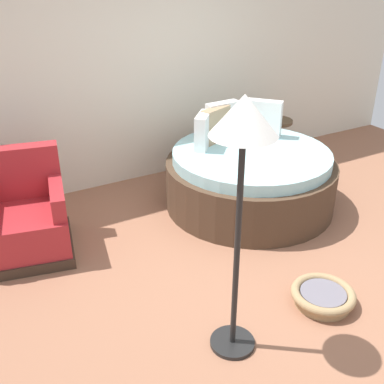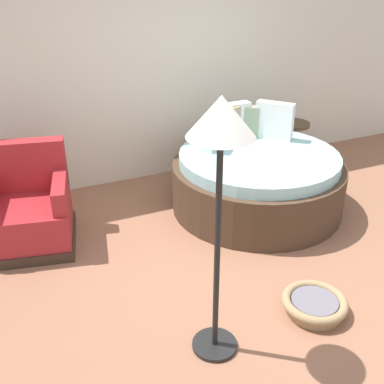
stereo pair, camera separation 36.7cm
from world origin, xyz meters
name	(u,v)px [view 2 (the right image)]	position (x,y,z in m)	size (l,w,h in m)	color
ground_plane	(255,275)	(0.00, 0.00, -0.01)	(8.00, 8.00, 0.02)	#936047
back_wall	(155,52)	(0.00, 2.38, 1.50)	(8.00, 0.12, 2.99)	silver
round_daybed	(257,179)	(0.65, 1.08, 0.33)	(1.83, 1.83, 1.05)	#473323
red_armchair	(29,211)	(-1.69, 1.35, 0.33)	(0.95, 0.95, 0.94)	#38281E
pet_basket	(314,304)	(0.18, -0.60, 0.07)	(0.51, 0.51, 0.13)	#9E7F56
side_table	(292,129)	(1.76, 2.05, 0.43)	(0.44, 0.44, 0.52)	brown
floor_lamp	(220,145)	(-0.69, -0.61, 1.53)	(0.40, 0.40, 1.82)	black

